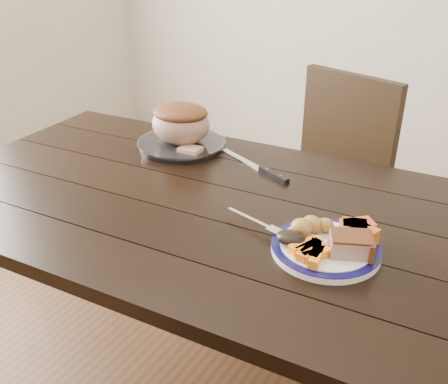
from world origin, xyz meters
The scene contains 14 objects.
dining_table centered at (0.00, 0.00, 0.66)m, with size 1.66×1.01×0.75m.
chair_far centered at (0.10, 0.73, 0.52)m, with size 0.52×0.53×0.93m.
dinner_plate centered at (0.38, -0.07, 0.76)m, with size 0.25×0.25×0.02m, color white.
plate_rim centered at (0.38, -0.07, 0.77)m, with size 0.25×0.25×0.02m, color #0E0C40.
serving_platter centered at (-0.27, 0.27, 0.76)m, with size 0.29×0.29×0.02m, color white.
pork_slice centered at (0.44, -0.07, 0.79)m, with size 0.09×0.07×0.04m, color tan.
roasted_potatoes centered at (0.33, -0.04, 0.79)m, with size 0.09×0.09×0.04m.
carrot_batons centered at (0.37, -0.13, 0.78)m, with size 0.09×0.11×0.02m.
pumpkin_wedges centered at (0.43, -0.01, 0.79)m, with size 0.10×0.09×0.04m.
dark_mushroom centered at (0.31, -0.11, 0.79)m, with size 0.07×0.05×0.03m, color black.
fork centered at (0.21, -0.07, 0.77)m, with size 0.18×0.06×0.00m.
roast_joint centered at (-0.27, 0.27, 0.83)m, with size 0.20×0.17×0.13m, color tan.
cut_slice centered at (-0.19, 0.22, 0.78)m, with size 0.07×0.06×0.02m, color tan.
carving_knife centered at (0.07, 0.24, 0.76)m, with size 0.30×0.14×0.01m.
Camera 1 is at (0.68, -1.00, 1.40)m, focal length 40.00 mm.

